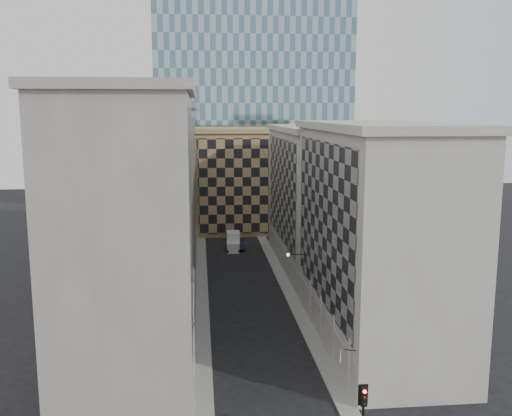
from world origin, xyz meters
TOP-DOWN VIEW (x-y plane):
  - sidewalk_west at (-5.25, 30.00)m, footprint 1.50×100.00m
  - sidewalk_east at (5.25, 30.00)m, footprint 1.50×100.00m
  - bldg_left_a at (-10.88, 11.00)m, footprint 10.80×22.80m
  - bldg_left_b at (-10.88, 33.00)m, footprint 10.80×22.80m
  - bldg_left_c at (-10.88, 55.00)m, footprint 10.80×22.80m
  - bldg_right_a at (10.88, 15.00)m, footprint 10.80×26.80m
  - bldg_right_b at (10.89, 42.00)m, footprint 10.80×28.80m
  - tan_block at (2.00, 67.90)m, footprint 16.80×14.80m
  - church_tower at (0.00, 82.00)m, footprint 7.20×7.20m
  - flagpoles_left at (-5.90, 6.00)m, footprint 0.10×6.33m
  - bracket_lamp at (4.38, 24.00)m, footprint 1.98×0.36m
  - traffic_light at (4.55, -4.13)m, footprint 0.62×0.53m
  - box_truck at (-0.18, 52.14)m, footprint 2.26×5.08m
  - dark_car at (0.84, 52.29)m, footprint 1.58×4.16m
  - shop_sign at (4.95, 3.00)m, footprint 1.27×0.73m

SIDE VIEW (x-z plane):
  - sidewalk_west at x=-5.25m, z-range 0.00..0.15m
  - sidewalk_east at x=5.25m, z-range 0.00..0.15m
  - dark_car at x=0.84m, z-range 0.00..1.36m
  - box_truck at x=-0.18m, z-range -0.18..2.56m
  - traffic_light at x=4.55m, z-range 1.21..6.13m
  - shop_sign at x=4.95m, z-range 3.41..4.25m
  - bracket_lamp at x=4.38m, z-range 6.02..6.38m
  - flagpoles_left at x=-5.90m, z-range 6.83..9.17m
  - tan_block at x=2.00m, z-range 0.04..18.84m
  - bldg_right_b at x=10.89m, z-range 0.00..19.70m
  - bldg_right_a at x=10.88m, z-range -0.03..20.67m
  - bldg_left_c at x=-10.88m, z-range -0.02..21.68m
  - bldg_left_b at x=-10.88m, z-range -0.03..22.67m
  - bldg_left_a at x=-10.88m, z-range -0.03..23.67m
  - church_tower at x=0.00m, z-range 1.20..52.70m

